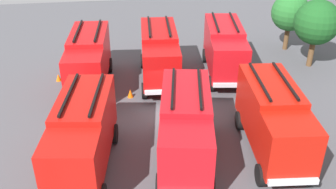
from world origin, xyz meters
name	(u,v)px	position (x,y,z in m)	size (l,w,h in m)	color
ground_plane	(168,114)	(0.00, 0.00, 0.00)	(53.74, 53.74, 0.00)	#4C4C51
fire_truck_0	(88,58)	(-4.60, -4.99, 2.15)	(7.37, 3.21, 3.88)	red
fire_truck_1	(82,133)	(4.65, -4.94, 2.15)	(7.46, 3.54, 3.88)	red
fire_truck_2	(160,53)	(-4.82, 0.06, 2.15)	(7.35, 3.14, 3.88)	red
fire_truck_3	(186,126)	(4.70, 0.25, 2.15)	(7.51, 3.74, 3.88)	red
fire_truck_4	(225,48)	(-5.11, 4.97, 2.15)	(7.47, 3.55, 3.88)	red
fire_truck_5	(274,117)	(4.56, 5.00, 2.15)	(7.38, 3.25, 3.88)	red
firefighter_1	(269,83)	(-1.60, 7.20, 0.89)	(0.42, 0.48, 1.60)	black
tree_0	(290,12)	(-9.19, 11.65, 3.29)	(3.16, 3.16, 4.89)	brown
tree_1	(317,23)	(-5.64, 12.19, 3.58)	(3.43, 3.43, 5.32)	brown
traffic_cone_0	(130,93)	(-2.49, -2.26, 0.29)	(0.41, 0.41, 0.59)	#F2600C
traffic_cone_1	(58,77)	(-5.69, -7.39, 0.28)	(0.39, 0.39, 0.56)	#F2600C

